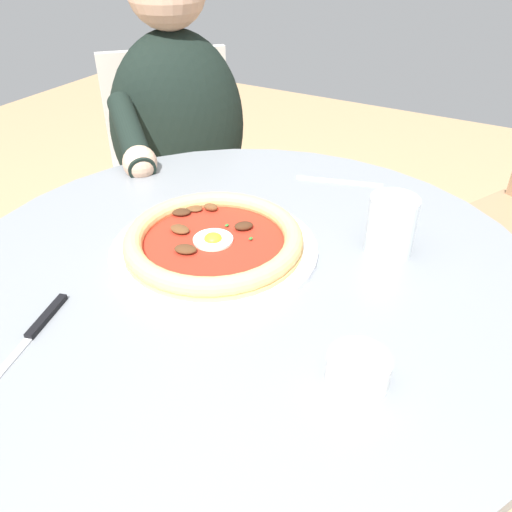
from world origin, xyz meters
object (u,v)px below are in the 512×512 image
diner_person (184,199)px  fork_utensil (339,181)px  pizza_on_plate (214,242)px  water_glass (391,229)px  steak_knife (33,332)px  dining_table (247,365)px  ramekin_capers (358,369)px  cafe_chair_diner (177,171)px

diner_person → fork_utensil: bearing=73.8°
pizza_on_plate → fork_utensil: size_ratio=1.97×
water_glass → steak_knife: size_ratio=0.45×
dining_table → ramekin_capers: bearing=59.3°
dining_table → diner_person: size_ratio=0.81×
dining_table → water_glass: (-0.14, 0.18, 0.25)m
dining_table → fork_utensil: bearing=177.1°
fork_utensil → dining_table: bearing=-2.9°
dining_table → steak_knife: (0.26, -0.16, 0.22)m
dining_table → cafe_chair_diner: 0.83m
ramekin_capers → water_glass: bearing=-169.3°
ramekin_capers → dining_table: bearing=-120.7°
pizza_on_plate → ramekin_capers: bearing=63.5°
water_glass → diner_person: size_ratio=0.08×
ramekin_capers → cafe_chair_diner: cafe_chair_diner is taller
pizza_on_plate → water_glass: water_glass is taller
ramekin_capers → fork_utensil: (-0.47, -0.21, -0.02)m
pizza_on_plate → cafe_chair_diner: cafe_chair_diner is taller
dining_table → ramekin_capers: ramekin_capers is taller
steak_knife → fork_utensil: (-0.60, 0.18, -0.00)m
dining_table → water_glass: 0.34m
ramekin_capers → fork_utensil: ramekin_capers is taller
pizza_on_plate → cafe_chair_diner: bearing=-137.7°
steak_knife → cafe_chair_diner: size_ratio=0.25×
fork_utensil → cafe_chair_diner: bearing=-112.3°
dining_table → steak_knife: bearing=-31.0°
dining_table → diner_person: 0.69m
fork_utensil → cafe_chair_diner: size_ratio=0.20×
water_glass → diner_person: (-0.34, -0.66, -0.28)m
ramekin_capers → fork_utensil: size_ratio=0.44×
diner_person → pizza_on_plate: bearing=41.9°
dining_table → diner_person: (-0.48, -0.49, -0.02)m
water_glass → ramekin_capers: size_ratio=1.29×
water_glass → cafe_chair_diner: cafe_chair_diner is taller
fork_utensil → cafe_chair_diner: 0.69m
diner_person → ramekin_capers: bearing=49.1°
pizza_on_plate → steak_knife: pizza_on_plate is taller
cafe_chair_diner → steak_knife: bearing=26.7°
steak_knife → fork_utensil: bearing=163.7°
steak_knife → cafe_chair_diner: bearing=-153.3°
pizza_on_plate → steak_knife: (0.27, -0.10, -0.01)m
fork_utensil → diner_person: 0.58m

